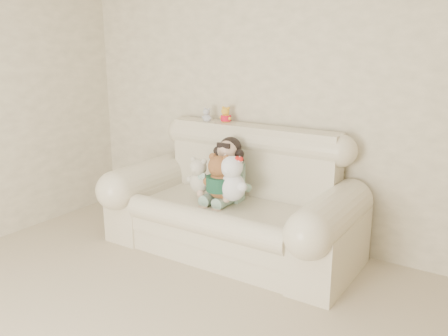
# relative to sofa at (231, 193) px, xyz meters

# --- Properties ---
(wall_back) EXTENTS (4.50, 0.00, 4.50)m
(wall_back) POSITION_rel_sofa_xyz_m (0.35, 0.50, 0.78)
(wall_back) COLOR beige
(wall_back) RESTS_ON ground
(sofa) EXTENTS (2.10, 0.95, 1.03)m
(sofa) POSITION_rel_sofa_xyz_m (0.00, 0.00, 0.00)
(sofa) COLOR beige
(sofa) RESTS_ON floor
(seated_child) EXTENTS (0.37, 0.43, 0.55)m
(seated_child) POSITION_rel_sofa_xyz_m (-0.08, 0.08, 0.18)
(seated_child) COLOR #2B7854
(seated_child) RESTS_ON sofa
(brown_teddy) EXTENTS (0.32, 0.27, 0.43)m
(brown_teddy) POSITION_rel_sofa_xyz_m (-0.03, -0.12, 0.20)
(brown_teddy) COLOR brown
(brown_teddy) RESTS_ON sofa
(white_cat) EXTENTS (0.31, 0.26, 0.44)m
(white_cat) POSITION_rel_sofa_xyz_m (0.09, -0.11, 0.21)
(white_cat) COLOR white
(white_cat) RESTS_ON sofa
(cream_teddy) EXTENTS (0.25, 0.20, 0.35)m
(cream_teddy) POSITION_rel_sofa_xyz_m (-0.25, -0.09, 0.16)
(cream_teddy) COLOR beige
(cream_teddy) RESTS_ON sofa
(yellow_mini_bear) EXTENTS (0.13, 0.11, 0.18)m
(yellow_mini_bear) POSITION_rel_sofa_xyz_m (-0.29, 0.38, 0.59)
(yellow_mini_bear) COLOR yellow
(yellow_mini_bear) RESTS_ON sofa
(grey_mini_plush) EXTENTS (0.10, 0.08, 0.16)m
(grey_mini_plush) POSITION_rel_sofa_xyz_m (-0.47, 0.34, 0.57)
(grey_mini_plush) COLOR silver
(grey_mini_plush) RESTS_ON sofa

